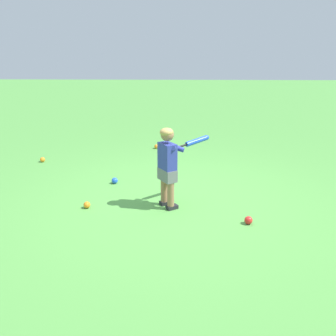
% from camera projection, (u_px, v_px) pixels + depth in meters
% --- Properties ---
extents(ground_plane, '(40.00, 40.00, 0.00)m').
position_uv_depth(ground_plane, '(177.00, 201.00, 5.02)').
color(ground_plane, '#519942').
extents(child_batter, '(0.69, 0.55, 1.08)m').
position_uv_depth(child_batter, '(169.00, 160.00, 4.63)').
color(child_batter, '#232328').
rests_on(child_batter, ground).
extents(play_ball_behind_batter, '(0.09, 0.09, 0.09)m').
position_uv_depth(play_ball_behind_batter, '(42.00, 160.00, 6.70)').
color(play_ball_behind_batter, orange).
rests_on(play_ball_behind_batter, ground).
extents(play_ball_midfield, '(0.10, 0.10, 0.10)m').
position_uv_depth(play_ball_midfield, '(115.00, 181.00, 5.64)').
color(play_ball_midfield, blue).
rests_on(play_ball_midfield, ground).
extents(play_ball_near_batter, '(0.10, 0.10, 0.10)m').
position_uv_depth(play_ball_near_batter, '(248.00, 220.00, 4.34)').
color(play_ball_near_batter, red).
rests_on(play_ball_near_batter, ground).
extents(play_ball_by_bucket, '(0.09, 0.09, 0.09)m').
position_uv_depth(play_ball_by_bucket, '(87.00, 205.00, 4.77)').
color(play_ball_by_bucket, orange).
rests_on(play_ball_by_bucket, ground).
extents(play_ball_far_left, '(0.09, 0.09, 0.09)m').
position_uv_depth(play_ball_far_left, '(156.00, 146.00, 7.60)').
color(play_ball_far_left, orange).
rests_on(play_ball_far_left, ground).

